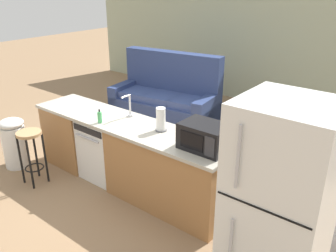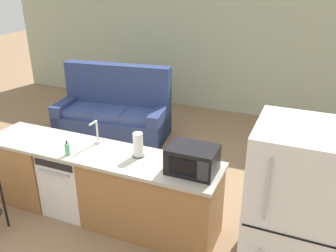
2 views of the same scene
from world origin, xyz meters
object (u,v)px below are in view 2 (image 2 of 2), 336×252
dishwasher (72,179)px  refrigerator (292,230)px  kettle (285,162)px  couch (115,114)px  soap_bottle (67,149)px  microwave (192,160)px  paper_towel_roll (138,145)px  stove_range (296,202)px

dishwasher → refrigerator: bearing=-11.9°
kettle → couch: bearing=150.4°
refrigerator → soap_bottle: size_ratio=10.19×
soap_bottle → kettle: size_ratio=0.86×
dishwasher → microwave: microwave is taller
dishwasher → kettle: (2.43, 0.42, 0.56)m
microwave → kettle: microwave is taller
microwave → paper_towel_roll: size_ratio=1.77×
dishwasher → stove_range: 2.66m
microwave → kettle: 0.97m
stove_range → microwave: (-1.04, -0.55, 0.59)m
dishwasher → paper_towel_roll: size_ratio=2.98×
stove_range → paper_towel_roll: (-1.70, -0.47, 0.59)m
microwave → couch: size_ratio=0.24×
kettle → couch: couch is taller
dishwasher → refrigerator: 2.70m
paper_towel_roll → kettle: bearing=12.6°
stove_range → soap_bottle: 2.61m
microwave → couch: bearing=135.9°
microwave → couch: (-2.28, 2.21, -0.65)m
soap_bottle → kettle: bearing=15.3°
microwave → kettle: bearing=26.0°
stove_range → microwave: 1.31m
dishwasher → couch: 2.32m
soap_bottle → microwave: bearing=8.1°
stove_range → microwave: bearing=-152.1°
refrigerator → couch: refrigerator is taller
refrigerator → kettle: size_ratio=8.74×
soap_bottle → paper_towel_roll: bearing=20.7°
stove_range → couch: 3.70m
stove_range → soap_bottle: bearing=-162.9°
couch → dishwasher: bearing=-72.1°
microwave → soap_bottle: microwave is taller
dishwasher → kettle: 2.53m
dishwasher → stove_range: (2.60, 0.55, 0.03)m
dishwasher → paper_towel_roll: 1.09m
microwave → couch: 3.24m
kettle → couch: size_ratio=0.10×
stove_range → paper_towel_roll: size_ratio=3.19×
dishwasher → soap_bottle: 0.61m
couch → soap_bottle: bearing=-70.2°
refrigerator → couch: size_ratio=0.85×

